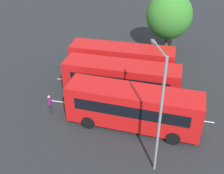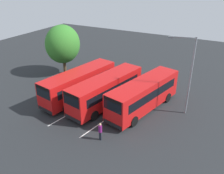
{
  "view_description": "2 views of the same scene",
  "coord_description": "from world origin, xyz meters",
  "px_view_note": "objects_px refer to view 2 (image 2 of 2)",
  "views": [
    {
      "loc": [
        0.29,
        20.88,
        14.34
      ],
      "look_at": [
        1.28,
        1.3,
        1.97
      ],
      "focal_mm": 45.03,
      "sensor_mm": 36.0,
      "label": 1
    },
    {
      "loc": [
        20.91,
        11.56,
        13.46
      ],
      "look_at": [
        -1.09,
        -0.39,
        1.43
      ],
      "focal_mm": 38.32,
      "sensor_mm": 36.0,
      "label": 2
    }
  ],
  "objects_px": {
    "pedestrian": "(100,130)",
    "street_lamp": "(189,72)",
    "bus_far_left": "(79,83)",
    "bus_center_left": "(106,90)",
    "depot_tree": "(63,44)",
    "bus_center_right": "(144,94)"
  },
  "relations": [
    {
      "from": "street_lamp",
      "to": "bus_center_left",
      "type": "bearing_deg",
      "value": 3.5
    },
    {
      "from": "bus_far_left",
      "to": "street_lamp",
      "type": "height_order",
      "value": "street_lamp"
    },
    {
      "from": "bus_center_left",
      "to": "bus_center_right",
      "type": "xyz_separation_m",
      "value": [
        -0.98,
        4.03,
        0.0
      ]
    },
    {
      "from": "pedestrian",
      "to": "bus_center_left",
      "type": "bearing_deg",
      "value": 34.56
    },
    {
      "from": "bus_center_left",
      "to": "depot_tree",
      "type": "height_order",
      "value": "depot_tree"
    },
    {
      "from": "bus_far_left",
      "to": "street_lamp",
      "type": "relative_size",
      "value": 1.27
    },
    {
      "from": "bus_far_left",
      "to": "street_lamp",
      "type": "xyz_separation_m",
      "value": [
        -2.38,
        11.61,
        2.85
      ]
    },
    {
      "from": "pedestrian",
      "to": "depot_tree",
      "type": "relative_size",
      "value": 0.24
    },
    {
      "from": "depot_tree",
      "to": "bus_center_left",
      "type": "bearing_deg",
      "value": 62.7
    },
    {
      "from": "bus_center_right",
      "to": "street_lamp",
      "type": "height_order",
      "value": "street_lamp"
    },
    {
      "from": "bus_far_left",
      "to": "bus_center_left",
      "type": "distance_m",
      "value": 3.57
    },
    {
      "from": "bus_far_left",
      "to": "pedestrian",
      "type": "bearing_deg",
      "value": 57.7
    },
    {
      "from": "street_lamp",
      "to": "depot_tree",
      "type": "height_order",
      "value": "street_lamp"
    },
    {
      "from": "pedestrian",
      "to": "bus_center_right",
      "type": "bearing_deg",
      "value": -1.76
    },
    {
      "from": "bus_center_right",
      "to": "pedestrian",
      "type": "bearing_deg",
      "value": 1.86
    },
    {
      "from": "bus_far_left",
      "to": "bus_center_right",
      "type": "distance_m",
      "value": 7.67
    },
    {
      "from": "bus_far_left",
      "to": "street_lamp",
      "type": "bearing_deg",
      "value": 111.67
    },
    {
      "from": "bus_center_right",
      "to": "pedestrian",
      "type": "distance_m",
      "value": 6.91
    },
    {
      "from": "bus_far_left",
      "to": "bus_center_left",
      "type": "height_order",
      "value": "same"
    },
    {
      "from": "pedestrian",
      "to": "depot_tree",
      "type": "height_order",
      "value": "depot_tree"
    },
    {
      "from": "street_lamp",
      "to": "pedestrian",
      "type": "bearing_deg",
      "value": 43.83
    },
    {
      "from": "pedestrian",
      "to": "street_lamp",
      "type": "height_order",
      "value": "street_lamp"
    }
  ]
}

